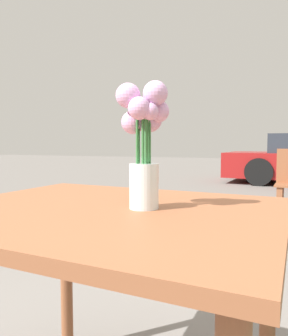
# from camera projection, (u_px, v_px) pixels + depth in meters

# --- Properties ---
(table_front) EXTENTS (0.97, 0.82, 0.73)m
(table_front) POSITION_uv_depth(u_px,v_px,m) (106.00, 244.00, 0.91)
(table_front) COLOR brown
(table_front) RESTS_ON ground_plane
(flower_vase) EXTENTS (0.14, 0.13, 0.34)m
(flower_vase) POSITION_uv_depth(u_px,v_px,m) (144.00, 142.00, 0.87)
(flower_vase) COLOR silver
(flower_vase) RESTS_ON table_front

